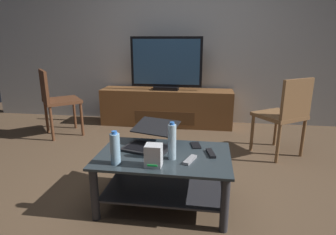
{
  "coord_description": "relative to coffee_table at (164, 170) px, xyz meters",
  "views": [
    {
      "loc": [
        0.39,
        -2.19,
        1.27
      ],
      "look_at": [
        0.03,
        0.26,
        0.57
      ],
      "focal_mm": 29.85,
      "sensor_mm": 36.0,
      "label": 1
    }
  ],
  "objects": [
    {
      "name": "back_wall",
      "position": [
        -0.07,
        2.42,
        1.12
      ],
      "size": [
        6.4,
        0.12,
        2.8
      ],
      "primitive_type": "cube",
      "color": "silver",
      "rests_on": "ground"
    },
    {
      "name": "laptop",
      "position": [
        -0.13,
        0.14,
        0.2
      ],
      "size": [
        0.46,
        0.5,
        0.18
      ],
      "color": "black",
      "rests_on": "coffee_table"
    },
    {
      "name": "tv_remote",
      "position": [
        0.35,
        0.05,
        0.14
      ],
      "size": [
        0.08,
        0.17,
        0.02
      ],
      "primitive_type": "cube",
      "rotation": [
        0.0,
        0.0,
        0.23
      ],
      "color": "black",
      "rests_on": "coffee_table"
    },
    {
      "name": "dining_chair",
      "position": [
        1.15,
        1.11,
        0.22
      ],
      "size": [
        0.61,
        0.61,
        0.88
      ],
      "color": "brown",
      "rests_on": "ground"
    },
    {
      "name": "media_cabinet",
      "position": [
        -0.3,
        2.1,
        -0.01
      ],
      "size": [
        1.95,
        0.43,
        0.54
      ],
      "color": "brown",
      "rests_on": "ground"
    },
    {
      "name": "side_chair",
      "position": [
        -1.67,
        1.41,
        0.23
      ],
      "size": [
        0.62,
        0.62,
        0.89
      ],
      "color": "#59331E",
      "rests_on": "ground"
    },
    {
      "name": "cell_phone",
      "position": [
        0.23,
        0.21,
        0.14
      ],
      "size": [
        0.1,
        0.15,
        0.01
      ],
      "primitive_type": "cube",
      "rotation": [
        0.0,
        0.0,
        0.22
      ],
      "color": "black",
      "rests_on": "coffee_table"
    },
    {
      "name": "soundbar_remote",
      "position": [
        0.21,
        -0.09,
        0.14
      ],
      "size": [
        0.09,
        0.17,
        0.02
      ],
      "primitive_type": "cube",
      "rotation": [
        0.0,
        0.0,
        -0.34
      ],
      "color": "#99999E",
      "rests_on": "coffee_table"
    },
    {
      "name": "television",
      "position": [
        -0.3,
        2.08,
        0.62
      ],
      "size": [
        1.03,
        0.2,
        0.76
      ],
      "color": "black",
      "rests_on": "media_cabinet"
    },
    {
      "name": "ground_plane",
      "position": [
        -0.07,
        0.24,
        -0.28
      ],
      "size": [
        7.68,
        7.68,
        0.0
      ],
      "primitive_type": "plane",
      "color": "brown"
    },
    {
      "name": "water_bottle_near",
      "position": [
        0.07,
        -0.07,
        0.27
      ],
      "size": [
        0.06,
        0.06,
        0.28
      ],
      "color": "silver",
      "rests_on": "coffee_table"
    },
    {
      "name": "router_box",
      "position": [
        -0.04,
        -0.21,
        0.21
      ],
      "size": [
        0.11,
        0.11,
        0.16
      ],
      "color": "silver",
      "rests_on": "coffee_table"
    },
    {
      "name": "coffee_table",
      "position": [
        0.0,
        0.0,
        0.0
      ],
      "size": [
        1.01,
        0.65,
        0.42
      ],
      "color": "#2D383D",
      "rests_on": "ground"
    },
    {
      "name": "water_bottle_far",
      "position": [
        -0.31,
        -0.21,
        0.25
      ],
      "size": [
        0.07,
        0.07,
        0.24
      ],
      "color": "#99C6E5",
      "rests_on": "coffee_table"
    }
  ]
}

